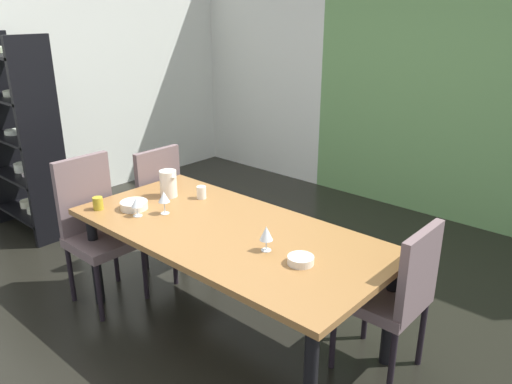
# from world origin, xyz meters

# --- Properties ---
(ground_plane) EXTENTS (5.91, 5.45, 0.02)m
(ground_plane) POSITION_xyz_m (0.00, 0.00, -0.01)
(ground_plane) COLOR black
(back_panel_interior) EXTENTS (1.90, 0.10, 2.71)m
(back_panel_interior) POSITION_xyz_m (-2.00, 2.67, 1.36)
(back_panel_interior) COLOR silver
(back_panel_interior) RESTS_ON ground_plane
(garden_window_panel) EXTENTS (4.00, 0.10, 2.71)m
(garden_window_panel) POSITION_xyz_m (0.95, 2.67, 1.36)
(garden_window_panel) COLOR #649253
(garden_window_panel) RESTS_ON ground_plane
(left_interior_panel) EXTENTS (0.10, 5.45, 2.71)m
(left_interior_panel) POSITION_xyz_m (-2.90, 0.00, 1.36)
(left_interior_panel) COLOR silver
(left_interior_panel) RESTS_ON ground_plane
(dining_table) EXTENTS (2.10, 1.00, 0.75)m
(dining_table) POSITION_xyz_m (0.20, -0.18, 0.67)
(dining_table) COLOR olive
(dining_table) RESTS_ON ground_plane
(chair_right_far) EXTENTS (0.44, 0.44, 0.96)m
(chair_right_far) POSITION_xyz_m (1.20, 0.15, 0.55)
(chair_right_far) COLOR #665354
(chair_right_far) RESTS_ON ground_plane
(chair_left_near) EXTENTS (0.44, 0.44, 1.07)m
(chair_left_near) POSITION_xyz_m (-0.81, -0.51, 0.59)
(chair_left_near) COLOR #665354
(chair_left_near) RESTS_ON ground_plane
(chair_left_far) EXTENTS (0.44, 0.44, 0.98)m
(chair_left_far) POSITION_xyz_m (-0.80, 0.15, 0.56)
(chair_left_far) COLOR #665354
(chair_left_far) RESTS_ON ground_plane
(display_shelf) EXTENTS (0.87, 0.38, 1.84)m
(display_shelf) POSITION_xyz_m (-2.37, -0.29, 0.93)
(display_shelf) COLOR black
(display_shelf) RESTS_ON ground_plane
(wine_glass_east) EXTENTS (0.07, 0.07, 0.13)m
(wine_glass_east) POSITION_xyz_m (-0.39, -0.43, 0.84)
(wine_glass_east) COLOR silver
(wine_glass_east) RESTS_ON dining_table
(wine_glass_south) EXTENTS (0.08, 0.08, 0.15)m
(wine_glass_south) POSITION_xyz_m (0.58, -0.24, 0.85)
(wine_glass_south) COLOR silver
(wine_glass_south) RESTS_ON dining_table
(wine_glass_left) EXTENTS (0.08, 0.08, 0.16)m
(wine_glass_left) POSITION_xyz_m (-0.29, -0.28, 0.86)
(wine_glass_left) COLOR silver
(wine_glass_left) RESTS_ON dining_table
(serving_bowl_west) EXTENTS (0.19, 0.19, 0.05)m
(serving_bowl_west) POSITION_xyz_m (-0.51, -0.37, 0.77)
(serving_bowl_west) COLOR silver
(serving_bowl_west) RESTS_ON dining_table
(serving_bowl_right) EXTENTS (0.15, 0.15, 0.04)m
(serving_bowl_right) POSITION_xyz_m (0.82, -0.23, 0.77)
(serving_bowl_right) COLOR silver
(serving_bowl_right) RESTS_ON dining_table
(cup_center) EXTENTS (0.07, 0.07, 0.09)m
(cup_center) POSITION_xyz_m (-0.69, -0.54, 0.79)
(cup_center) COLOR #A99525
(cup_center) RESTS_ON dining_table
(cup_corner) EXTENTS (0.07, 0.07, 0.09)m
(cup_corner) POSITION_xyz_m (-0.31, 0.07, 0.79)
(cup_corner) COLOR white
(cup_corner) RESTS_ON dining_table
(pitcher_rear) EXTENTS (0.14, 0.12, 0.20)m
(pitcher_rear) POSITION_xyz_m (-0.52, -0.06, 0.85)
(pitcher_rear) COLOR silver
(pitcher_rear) RESTS_ON dining_table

